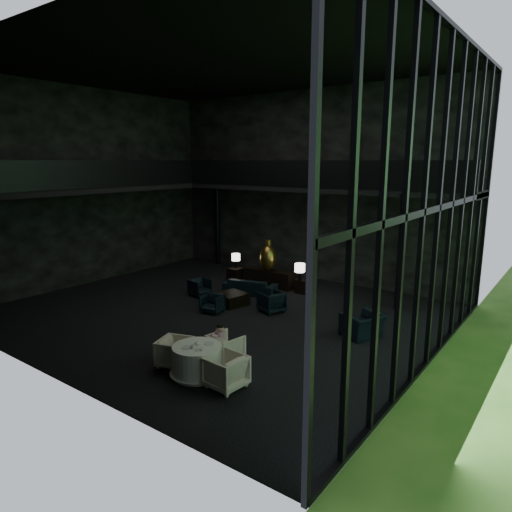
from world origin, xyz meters
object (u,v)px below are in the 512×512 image
Objects in this scene: child at (220,334)px; side_table_left at (235,275)px; side_table_right at (303,286)px; bronze_urn at (268,257)px; lounge_armchair_south at (212,304)px; dining_chair_east at (226,368)px; lounge_armchair_east at (271,301)px; coffee_table at (232,299)px; dining_chair_north at (226,346)px; console at (269,278)px; table_lamp_left at (236,258)px; window_armchair at (363,321)px; sofa at (250,284)px; dining_chair_west at (175,351)px; table_lamp_right at (300,269)px; dining_table at (197,362)px; lounge_armchair_west at (200,287)px.

side_table_left is at bearing -53.73° from child.
bronze_urn is at bearing -176.29° from side_table_right.
dining_chair_east reaches higher than lounge_armchair_south.
lounge_armchair_east reaches higher than coffee_table.
child reaches higher than side_table_right.
lounge_armchair_east is at bearing -63.03° from dining_chair_north.
lounge_armchair_east is (1.91, -2.52, -0.85)m from bronze_urn.
console is 1.75m from table_lamp_left.
side_table_left is 7.44m from window_armchair.
console is at bearing -103.82° from sofa.
table_lamp_left is (0.00, 0.05, 0.74)m from side_table_left.
table_lamp_left is at bearing 10.72° from dining_chair_west.
dining_chair_west is at bearing -72.43° from bronze_urn.
dining_chair_north reaches higher than sofa.
table_lamp_right is 0.33× the size of sofa.
dining_table reaches higher than lounge_armchair_south.
lounge_armchair_east is at bearing -53.89° from console.
dining_chair_west is (2.35, -7.54, 0.07)m from console.
sofa is (1.61, -1.13, -0.64)m from table_lamp_left.
table_lamp_right is 0.62× the size of window_armchair.
dining_chair_west is at bearing 96.29° from sofa.
table_lamp_left reaches higher than sofa.
side_table_right is at bearing -103.94° from window_armchair.
child is at bearing -53.93° from table_lamp_left.
side_table_right is at bearing 90.00° from table_lamp_right.
dining_table is (2.86, -4.76, 0.11)m from coffee_table.
console is 2.70× the size of dining_chair_north.
window_armchair reaches higher than dining_chair_east.
console is 2.64× the size of dining_chair_west.
console is 1.33m from sofa.
dining_table is 1.02m from child.
lounge_armchair_south is at bearing -130.64° from dining_chair_east.
sofa is 1.94m from lounge_armchair_west.
lounge_armchair_east is (0.31, -2.36, -0.64)m from table_lamp_right.
child is at bearing -77.32° from side_table_right.
table_lamp_right is (0.00, -0.26, 0.76)m from side_table_right.
dining_chair_east is at bearing -61.47° from bronze_urn.
dining_table is at bearing -77.97° from table_lamp_right.
coffee_table is (1.90, -2.61, -0.82)m from table_lamp_left.
lounge_armchair_south is at bearing -62.07° from side_table_left.
child is (1.19, -4.03, 0.35)m from lounge_armchair_east.
lounge_armchair_south is 0.74× the size of dining_chair_west.
dining_chair_north is 1.40× the size of child.
console is at bearing 83.35° from lounge_armchair_south.
side_table_right is 6.83m from child.
lounge_armchair_west is 3.30m from lounge_armchair_east.
dining_table is at bearing -59.06° from coffee_table.
window_armchair is 4.25m from dining_chair_north.
dining_chair_east is at bearing -51.80° from coffee_table.
dining_chair_east is 1.13× the size of dining_chair_west.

